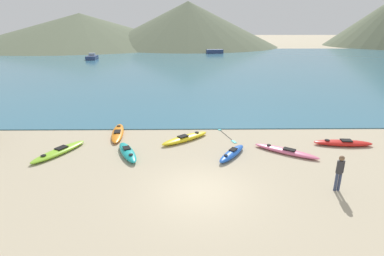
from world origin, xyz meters
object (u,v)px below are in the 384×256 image
object	(u,v)px
moored_boat_0	(92,57)
loose_paddle	(226,135)
kayak_on_sand_0	(343,143)
kayak_on_sand_6	(286,151)
kayak_on_sand_3	(127,152)
kayak_on_sand_4	(185,138)
moored_boat_1	(215,51)
kayak_on_sand_1	(232,153)
person_near_foreground	(340,171)
kayak_on_sand_5	(118,133)
kayak_on_sand_2	(59,151)

from	to	relation	value
moored_boat_0	loose_paddle	distance (m)	48.31
kayak_on_sand_0	kayak_on_sand_6	distance (m)	3.80
kayak_on_sand_3	kayak_on_sand_6	distance (m)	8.54
kayak_on_sand_4	loose_paddle	distance (m)	2.71
moored_boat_1	kayak_on_sand_3	bearing A→B (deg)	-99.30
kayak_on_sand_0	kayak_on_sand_1	distance (m)	6.77
kayak_on_sand_6	person_near_foreground	world-z (taller)	person_near_foreground
kayak_on_sand_0	kayak_on_sand_5	xyz separation A→B (m)	(-13.39, 1.90, -0.01)
kayak_on_sand_3	person_near_foreground	size ratio (longest dim) A/B	1.80
kayak_on_sand_4	loose_paddle	world-z (taller)	kayak_on_sand_4
moored_boat_0	kayak_on_sand_2	bearing A→B (deg)	-75.27
kayak_on_sand_4	person_near_foreground	world-z (taller)	person_near_foreground
moored_boat_1	loose_paddle	distance (m)	56.18
kayak_on_sand_2	moored_boat_0	size ratio (longest dim) A/B	0.94
kayak_on_sand_5	kayak_on_sand_6	xyz separation A→B (m)	(9.75, -2.97, -0.01)
moored_boat_0	kayak_on_sand_3	bearing A→B (deg)	-71.10
kayak_on_sand_2	kayak_on_sand_5	distance (m)	3.82
person_near_foreground	kayak_on_sand_1	bearing A→B (deg)	138.11
kayak_on_sand_0	kayak_on_sand_5	distance (m)	13.52
kayak_on_sand_4	person_near_foreground	distance (m)	8.70
kayak_on_sand_5	loose_paddle	size ratio (longest dim) A/B	1.31
kayak_on_sand_2	kayak_on_sand_3	bearing A→B (deg)	-3.66
kayak_on_sand_6	moored_boat_0	distance (m)	52.12
moored_boat_0	moored_boat_1	bearing A→B (deg)	26.60
kayak_on_sand_0	moored_boat_0	size ratio (longest dim) A/B	0.92
kayak_on_sand_2	kayak_on_sand_0	bearing A→B (deg)	3.47
kayak_on_sand_0	kayak_on_sand_4	world-z (taller)	same
kayak_on_sand_2	person_near_foreground	world-z (taller)	person_near_foreground
kayak_on_sand_5	person_near_foreground	distance (m)	12.71
kayak_on_sand_3	kayak_on_sand_4	world-z (taller)	kayak_on_sand_3
kayak_on_sand_4	moored_boat_1	distance (m)	57.26
kayak_on_sand_1	kayak_on_sand_4	bearing A→B (deg)	137.17
kayak_on_sand_1	kayak_on_sand_6	bearing A→B (deg)	6.85
kayak_on_sand_6	moored_boat_1	xyz separation A→B (m)	(1.12, 58.84, 0.40)
kayak_on_sand_0	kayak_on_sand_4	size ratio (longest dim) A/B	1.09
kayak_on_sand_2	kayak_on_sand_6	size ratio (longest dim) A/B	1.05
kayak_on_sand_3	kayak_on_sand_1	bearing A→B (deg)	-2.33
kayak_on_sand_1	moored_boat_0	distance (m)	51.12
kayak_on_sand_0	person_near_foreground	xyz separation A→B (m)	(-2.70, -4.94, 0.76)
kayak_on_sand_4	kayak_on_sand_5	world-z (taller)	kayak_on_sand_4
moored_boat_0	moored_boat_1	world-z (taller)	moored_boat_0
person_near_foreground	moored_boat_0	bearing A→B (deg)	116.86
kayak_on_sand_4	kayak_on_sand_0	bearing A→B (deg)	-5.54
kayak_on_sand_4	moored_boat_0	distance (m)	47.99
kayak_on_sand_4	kayak_on_sand_3	bearing A→B (deg)	-145.72
kayak_on_sand_1	person_near_foreground	world-z (taller)	person_near_foreground
kayak_on_sand_1	kayak_on_sand_6	xyz separation A→B (m)	(2.98, 0.36, -0.04)
kayak_on_sand_3	kayak_on_sand_6	world-z (taller)	kayak_on_sand_3
moored_boat_0	moored_boat_1	distance (m)	28.50
kayak_on_sand_5	kayak_on_sand_3	bearing A→B (deg)	-68.73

